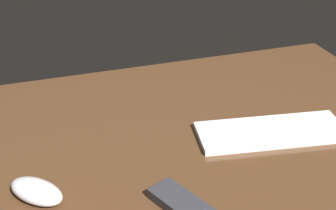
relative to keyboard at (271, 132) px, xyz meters
The scene contains 4 objects.
desk 28.96cm from the keyboard, behind, with size 140.00×84.00×2.00cm, color #4C301C.
keyboard is the anchor object (origin of this frame).
computer_mouse 53.84cm from the keyboard, behind, with size 11.81×5.93×3.63cm, color silver.
media_remote 33.49cm from the keyboard, 144.43° to the right, with size 12.41×18.44×3.40cm.
Camera 1 is at (-22.69, -84.34, 62.22)cm, focal length 50.71 mm.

